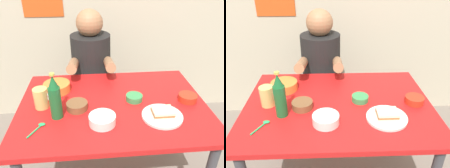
# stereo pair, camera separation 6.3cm
# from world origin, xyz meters

# --- Properties ---
(dining_table) EXTENTS (1.10, 0.80, 0.74)m
(dining_table) POSITION_xyz_m (0.00, 0.00, 0.65)
(dining_table) COLOR red
(dining_table) RESTS_ON ground
(stool) EXTENTS (0.34, 0.34, 0.45)m
(stool) POSITION_xyz_m (-0.12, 0.63, 0.35)
(stool) COLOR #4C4C51
(stool) RESTS_ON ground
(person_seated) EXTENTS (0.33, 0.56, 0.72)m
(person_seated) POSITION_xyz_m (-0.12, 0.62, 0.77)
(person_seated) COLOR black
(person_seated) RESTS_ON stool
(plate_orange) EXTENTS (0.22, 0.22, 0.01)m
(plate_orange) POSITION_xyz_m (0.25, -0.17, 0.75)
(plate_orange) COLOR silver
(plate_orange) RESTS_ON dining_table
(sandwich) EXTENTS (0.11, 0.09, 0.04)m
(sandwich) POSITION_xyz_m (0.25, -0.17, 0.77)
(sandwich) COLOR beige
(sandwich) RESTS_ON plate_orange
(beer_mug) EXTENTS (0.13, 0.08, 0.12)m
(beer_mug) POSITION_xyz_m (-0.41, -0.01, 0.80)
(beer_mug) COLOR #D1BC66
(beer_mug) RESTS_ON dining_table
(beer_bottle) EXTENTS (0.06, 0.06, 0.26)m
(beer_bottle) POSITION_xyz_m (-0.31, -0.11, 0.86)
(beer_bottle) COLOR #19602D
(beer_bottle) RESTS_ON dining_table
(rice_bowl_white) EXTENTS (0.14, 0.14, 0.05)m
(rice_bowl_white) POSITION_xyz_m (-0.07, -0.19, 0.77)
(rice_bowl_white) COLOR silver
(rice_bowl_white) RESTS_ON dining_table
(sauce_bowl_chili) EXTENTS (0.11, 0.11, 0.04)m
(sauce_bowl_chili) POSITION_xyz_m (0.45, -0.02, 0.76)
(sauce_bowl_chili) COLOR red
(sauce_bowl_chili) RESTS_ON dining_table
(soup_bowl_orange) EXTENTS (0.17, 0.17, 0.05)m
(soup_bowl_orange) POSITION_xyz_m (-0.35, 0.17, 0.77)
(soup_bowl_orange) COLOR orange
(soup_bowl_orange) RESTS_ON dining_table
(dip_bowl_green) EXTENTS (0.10, 0.10, 0.03)m
(dip_bowl_green) POSITION_xyz_m (0.13, 0.02, 0.76)
(dip_bowl_green) COLOR #388C4C
(dip_bowl_green) RESTS_ON dining_table
(condiment_bowl_brown) EXTENTS (0.12, 0.12, 0.04)m
(condiment_bowl_brown) POSITION_xyz_m (-0.21, -0.04, 0.76)
(condiment_bowl_brown) COLOR brown
(condiment_bowl_brown) RESTS_ON dining_table
(spoon) EXTENTS (0.08, 0.11, 0.01)m
(spoon) POSITION_xyz_m (-0.39, -0.20, 0.75)
(spoon) COLOR #26A559
(spoon) RESTS_ON dining_table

